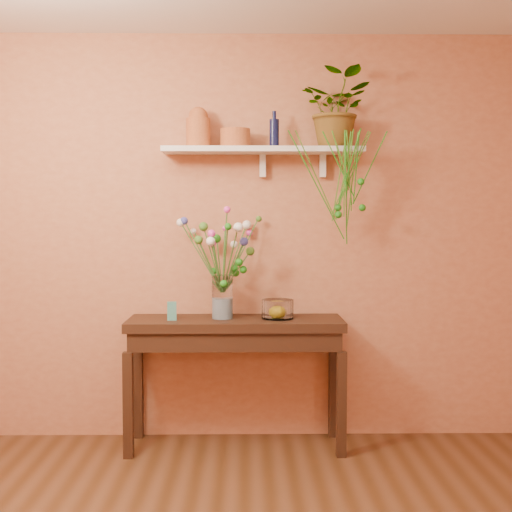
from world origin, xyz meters
name	(u,v)px	position (x,y,z in m)	size (l,w,h in m)	color
room	(262,253)	(0.00, 0.00, 1.35)	(4.04, 4.04, 2.70)	#54321E
sideboard	(235,337)	(-0.13, 1.76, 0.71)	(1.37, 0.44, 0.83)	#321B0F
wall_shelf	(265,151)	(0.06, 1.87, 1.92)	(1.30, 0.24, 0.19)	white
terracotta_jug	(198,128)	(-0.37, 1.87, 2.06)	(0.18, 0.18, 0.26)	#BA5E32
terracotta_pot	(235,138)	(-0.13, 1.87, 2.00)	(0.19, 0.19, 0.12)	#BA5E32
blue_bottle	(274,133)	(0.12, 1.85, 2.03)	(0.08, 0.08, 0.23)	#0E1336
spider_plant	(338,109)	(0.54, 1.86, 2.18)	(0.44, 0.38, 0.49)	#207817
plant_fronds	(346,185)	(0.57, 1.71, 1.69)	(0.62, 0.28, 0.71)	#207817
glass_vase	(222,300)	(-0.21, 1.77, 0.95)	(0.13, 0.13, 0.28)	white
bouquet	(223,244)	(-0.20, 1.77, 1.32)	(0.56, 0.46, 0.55)	#386B28
glass_bowl	(278,310)	(0.14, 1.76, 0.89)	(0.20, 0.20, 0.12)	white
lemon	(278,312)	(0.14, 1.74, 0.88)	(0.08, 0.08, 0.08)	yellow
carton	(172,311)	(-0.53, 1.71, 0.89)	(0.06, 0.04, 0.12)	teal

